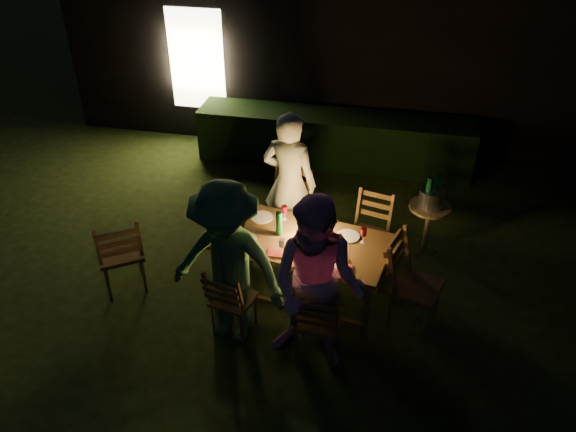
% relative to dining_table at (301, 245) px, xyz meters
% --- Properties ---
extents(garden_envelope, '(40.00, 40.00, 3.20)m').
position_rel_dining_table_xyz_m(garden_envelope, '(0.42, 5.57, 0.89)').
color(garden_envelope, black).
rests_on(garden_envelope, ground).
extents(dining_table, '(1.96, 1.20, 0.76)m').
position_rel_dining_table_xyz_m(dining_table, '(0.00, 0.00, 0.00)').
color(dining_table, '#55381C').
rests_on(dining_table, ground).
extents(chair_near_left, '(0.48, 0.50, 0.90)m').
position_rel_dining_table_xyz_m(chair_near_left, '(-0.57, -0.68, -0.42)').
color(chair_near_left, '#55381C').
rests_on(chair_near_left, ground).
extents(chair_near_right, '(0.45, 0.49, 0.98)m').
position_rel_dining_table_xyz_m(chair_near_right, '(0.32, -0.83, -0.39)').
color(chair_near_right, '#55381C').
rests_on(chair_near_right, ground).
extents(chair_far_left, '(0.52, 0.56, 1.05)m').
position_rel_dining_table_xyz_m(chair_far_left, '(-0.32, 0.84, -0.37)').
color(chair_far_left, '#55381C').
rests_on(chair_far_left, ground).
extents(chair_far_right, '(0.52, 0.55, 0.96)m').
position_rel_dining_table_xyz_m(chair_far_right, '(0.67, 0.67, -0.40)').
color(chair_far_right, '#55381C').
rests_on(chair_far_right, ground).
extents(chair_end, '(0.63, 0.61, 1.07)m').
position_rel_dining_table_xyz_m(chair_end, '(1.21, -0.20, -0.36)').
color(chair_end, '#55381C').
rests_on(chair_end, ground).
extents(chair_spare, '(0.67, 0.68, 1.06)m').
position_rel_dining_table_xyz_m(chair_spare, '(-1.96, -0.30, -0.37)').
color(chair_spare, '#55381C').
rests_on(chair_spare, ground).
extents(person_house_side, '(0.72, 0.53, 1.80)m').
position_rel_dining_table_xyz_m(person_house_side, '(-0.31, 0.88, 0.21)').
color(person_house_side, '#EEEECB').
rests_on(person_house_side, ground).
extents(person_opp_right, '(0.99, 0.83, 1.83)m').
position_rel_dining_table_xyz_m(person_opp_right, '(0.31, -0.88, 0.23)').
color(person_opp_right, '#D391C1').
rests_on(person_opp_right, ground).
extents(person_opp_left, '(1.26, 0.85, 1.80)m').
position_rel_dining_table_xyz_m(person_opp_left, '(-0.58, -0.73, 0.21)').
color(person_opp_left, '#33673F').
rests_on(person_opp_left, ground).
extents(lantern, '(0.16, 0.16, 0.35)m').
position_rel_dining_table_xyz_m(lantern, '(0.06, 0.04, 0.23)').
color(lantern, white).
rests_on(lantern, dining_table).
extents(plate_far_left, '(0.25, 0.25, 0.01)m').
position_rel_dining_table_xyz_m(plate_far_left, '(-0.51, 0.31, 0.08)').
color(plate_far_left, white).
rests_on(plate_far_left, dining_table).
extents(plate_near_left, '(0.25, 0.25, 0.01)m').
position_rel_dining_table_xyz_m(plate_near_left, '(-0.58, -0.13, 0.08)').
color(plate_near_left, white).
rests_on(plate_near_left, dining_table).
extents(plate_far_right, '(0.25, 0.25, 0.01)m').
position_rel_dining_table_xyz_m(plate_far_right, '(0.48, 0.14, 0.08)').
color(plate_far_right, white).
rests_on(plate_far_right, dining_table).
extents(plate_near_right, '(0.25, 0.25, 0.01)m').
position_rel_dining_table_xyz_m(plate_near_right, '(0.41, -0.29, 0.08)').
color(plate_near_right, white).
rests_on(plate_near_right, dining_table).
extents(wineglass_a, '(0.06, 0.06, 0.18)m').
position_rel_dining_table_xyz_m(wineglass_a, '(-0.25, 0.33, 0.16)').
color(wineglass_a, '#59070F').
rests_on(wineglass_a, dining_table).
extents(wineglass_b, '(0.06, 0.06, 0.18)m').
position_rel_dining_table_xyz_m(wineglass_b, '(-0.73, 0.00, 0.16)').
color(wineglass_b, '#59070F').
rests_on(wineglass_b, dining_table).
extents(wineglass_c, '(0.06, 0.06, 0.18)m').
position_rel_dining_table_xyz_m(wineglass_c, '(0.25, -0.33, 0.16)').
color(wineglass_c, '#59070F').
rests_on(wineglass_c, dining_table).
extents(wineglass_d, '(0.06, 0.06, 0.18)m').
position_rel_dining_table_xyz_m(wineglass_d, '(0.64, 0.07, 0.16)').
color(wineglass_d, '#59070F').
rests_on(wineglass_d, dining_table).
extents(wineglass_e, '(0.06, 0.06, 0.18)m').
position_rel_dining_table_xyz_m(wineglass_e, '(-0.15, -0.28, 0.16)').
color(wineglass_e, silver).
rests_on(wineglass_e, dining_table).
extents(bottle_table, '(0.07, 0.07, 0.28)m').
position_rel_dining_table_xyz_m(bottle_table, '(-0.25, 0.04, 0.22)').
color(bottle_table, '#0F471E').
rests_on(bottle_table, dining_table).
extents(napkin_left, '(0.18, 0.14, 0.01)m').
position_rel_dining_table_xyz_m(napkin_left, '(-0.20, -0.29, 0.08)').
color(napkin_left, red).
rests_on(napkin_left, dining_table).
extents(napkin_right, '(0.18, 0.14, 0.01)m').
position_rel_dining_table_xyz_m(napkin_right, '(0.49, -0.39, 0.08)').
color(napkin_right, red).
rests_on(napkin_right, dining_table).
extents(phone, '(0.14, 0.07, 0.01)m').
position_rel_dining_table_xyz_m(phone, '(-0.66, -0.19, 0.08)').
color(phone, black).
rests_on(phone, dining_table).
extents(side_table, '(0.49, 0.49, 0.67)m').
position_rel_dining_table_xyz_m(side_table, '(1.35, 1.10, -0.10)').
color(side_table, brown).
rests_on(side_table, ground).
extents(ice_bucket, '(0.30, 0.30, 0.22)m').
position_rel_dining_table_xyz_m(ice_bucket, '(1.35, 1.10, 0.09)').
color(ice_bucket, '#A5A8AD').
rests_on(ice_bucket, side_table).
extents(bottle_bucket_a, '(0.07, 0.07, 0.32)m').
position_rel_dining_table_xyz_m(bottle_bucket_a, '(1.30, 1.06, 0.14)').
color(bottle_bucket_a, '#0F471E').
rests_on(bottle_bucket_a, side_table).
extents(bottle_bucket_b, '(0.07, 0.07, 0.32)m').
position_rel_dining_table_xyz_m(bottle_bucket_b, '(1.40, 1.14, 0.14)').
color(bottle_bucket_b, '#0F471E').
rests_on(bottle_bucket_b, side_table).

